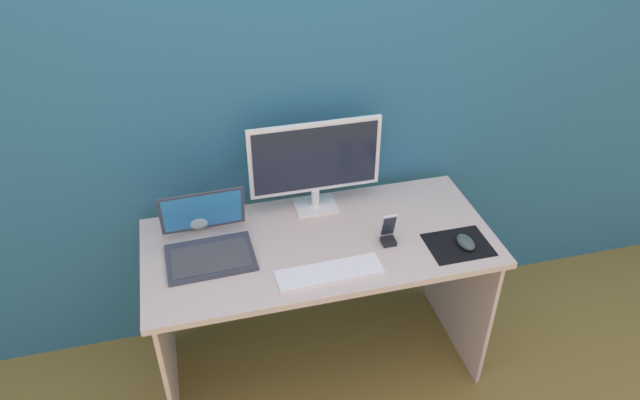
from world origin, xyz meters
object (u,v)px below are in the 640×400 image
object	(u,v)px
laptop	(208,242)
mouse	(466,242)
keyboard_external	(329,272)
monitor	(315,162)
fishbowl	(197,211)
phone_in_dock	(388,233)

from	to	relation	value
laptop	mouse	bearing A→B (deg)	-12.55
keyboard_external	monitor	bearing A→B (deg)	81.57
fishbowl	phone_in_dock	distance (m)	0.79
laptop	phone_in_dock	distance (m)	0.72
phone_in_dock	keyboard_external	bearing A→B (deg)	-156.09
monitor	keyboard_external	size ratio (longest dim) A/B	1.38
laptop	keyboard_external	distance (m)	0.49
mouse	fishbowl	bearing A→B (deg)	154.93
keyboard_external	mouse	distance (m)	0.57
mouse	monitor	bearing A→B (deg)	137.79
fishbowl	mouse	distance (m)	1.10
monitor	laptop	world-z (taller)	monitor
monitor	keyboard_external	distance (m)	0.49
monitor	laptop	size ratio (longest dim) A/B	1.62
laptop	fishbowl	world-z (taller)	laptop
mouse	phone_in_dock	bearing A→B (deg)	157.26
laptop	fishbowl	bearing A→B (deg)	97.89
fishbowl	keyboard_external	bearing A→B (deg)	-43.08
fishbowl	laptop	bearing A→B (deg)	-82.11
fishbowl	phone_in_dock	world-z (taller)	fishbowl
monitor	phone_in_dock	world-z (taller)	monitor
laptop	mouse	xyz separation A→B (m)	(1.00, -0.22, -0.03)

